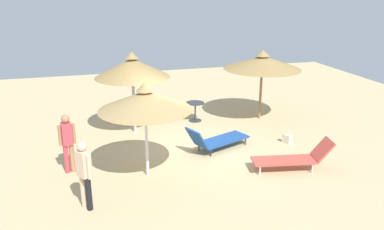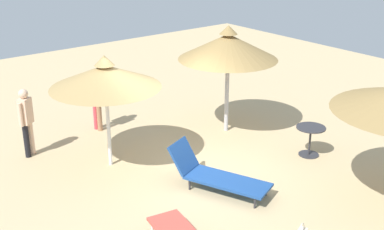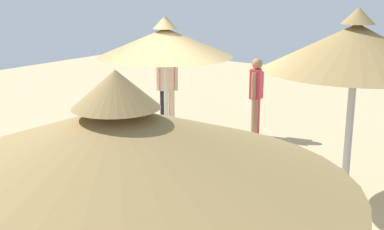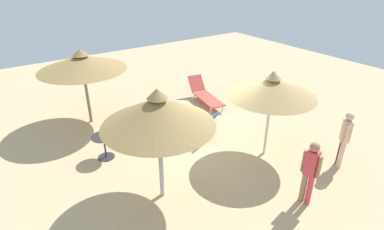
{
  "view_description": "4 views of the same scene",
  "coord_description": "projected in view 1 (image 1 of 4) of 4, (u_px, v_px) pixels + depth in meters",
  "views": [
    {
      "loc": [
        10.45,
        -2.73,
        4.8
      ],
      "look_at": [
        0.37,
        0.11,
        1.32
      ],
      "focal_mm": 36.62,
      "sensor_mm": 36.0,
      "label": 1
    },
    {
      "loc": [
        5.98,
        7.83,
        5.16
      ],
      "look_at": [
        -0.56,
        -0.48,
        1.05
      ],
      "focal_mm": 47.25,
      "sensor_mm": 36.0,
      "label": 2
    },
    {
      "loc": [
        -4.35,
        5.54,
        3.05
      ],
      "look_at": [
        -0.16,
        -0.33,
        1.16
      ],
      "focal_mm": 46.84,
      "sensor_mm": 36.0,
      "label": 3
    },
    {
      "loc": [
        -4.98,
        -6.38,
        5.08
      ],
      "look_at": [
        -0.28,
        0.39,
        0.95
      ],
      "focal_mm": 28.96,
      "sensor_mm": 36.0,
      "label": 4
    }
  ],
  "objects": [
    {
      "name": "lounge_chair_far_right",
      "position": [
        294.0,
        157.0,
        10.62
      ],
      "size": [
        0.96,
        2.22,
        0.84
      ],
      "color": "#CC4C3F",
      "rests_on": "ground"
    },
    {
      "name": "parasol_umbrella_edge",
      "position": [
        145.0,
        100.0,
        9.75
      ],
      "size": [
        2.38,
        2.38,
        2.53
      ],
      "color": "white",
      "rests_on": "ground"
    },
    {
      "name": "person_standing_center",
      "position": [
        84.0,
        171.0,
        8.57
      ],
      "size": [
        0.4,
        0.35,
        1.62
      ],
      "color": "beige",
      "rests_on": "ground"
    },
    {
      "name": "side_table_round",
      "position": [
        195.0,
        108.0,
        14.43
      ],
      "size": [
        0.68,
        0.68,
        0.7
      ],
      "color": "#2D2D33",
      "rests_on": "ground"
    },
    {
      "name": "parasol_umbrella_back",
      "position": [
        262.0,
        62.0,
        14.19
      ],
      "size": [
        2.83,
        2.83,
        2.59
      ],
      "color": "olive",
      "rests_on": "ground"
    },
    {
      "name": "person_standing_near_right",
      "position": [
        67.0,
        140.0,
        10.3
      ],
      "size": [
        0.26,
        0.43,
        1.63
      ],
      "color": "#A57554",
      "rests_on": "ground"
    },
    {
      "name": "handbag",
      "position": [
        287.0,
        138.0,
        12.47
      ],
      "size": [
        0.33,
        0.24,
        0.44
      ],
      "color": "beige",
      "rests_on": "ground"
    },
    {
      "name": "ground",
      "position": [
        185.0,
        155.0,
        11.77
      ],
      "size": [
        24.0,
        24.0,
        0.1
      ],
      "primitive_type": "cube",
      "color": "tan"
    },
    {
      "name": "lounge_chair_far_left",
      "position": [
        216.0,
        139.0,
        11.91
      ],
      "size": [
        1.4,
        2.18,
        0.86
      ],
      "color": "#1E478C",
      "rests_on": "ground"
    },
    {
      "name": "parasol_umbrella_near_left",
      "position": [
        132.0,
        68.0,
        12.8
      ],
      "size": [
        2.48,
        2.48,
        2.76
      ],
      "color": "#B2B2B7",
      "rests_on": "ground"
    }
  ]
}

